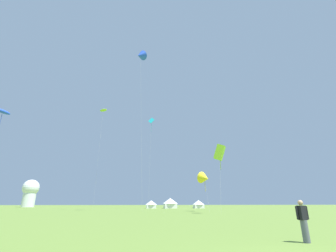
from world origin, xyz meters
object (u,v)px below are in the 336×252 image
object	(u,v)px
kite_blue_parafoil	(3,112)
observatory_dome	(30,192)
festival_tent_right	(151,204)
festival_tent_center	(170,203)
kite_blue_delta	(141,56)
kite_lime_box	(220,152)
person_spectator	(303,221)
festival_tent_left	(198,204)
kite_cyan_diamond	(151,122)
kite_lime_parafoil	(103,111)
kite_yellow_delta	(205,178)

from	to	relation	value
kite_blue_parafoil	observatory_dome	bearing A→B (deg)	106.63
festival_tent_right	festival_tent_center	world-z (taller)	festival_tent_center
kite_blue_delta	kite_lime_box	xyz separation A→B (m)	(13.98, -12.10, -26.44)
observatory_dome	person_spectator	bearing A→B (deg)	-62.17
kite_blue_delta	observatory_dome	xyz separation A→B (m)	(-42.47, 55.71, -30.13)
festival_tent_left	observatory_dome	bearing A→B (deg)	155.18
kite_blue_delta	festival_tent_left	size ratio (longest dim) A/B	9.98
kite_cyan_diamond	kite_lime_parafoil	bearing A→B (deg)	-165.06
kite_lime_box	festival_tent_right	size ratio (longest dim) A/B	3.06
kite_lime_box	observatory_dome	xyz separation A→B (m)	(-56.45, 67.81, -3.69)
kite_lime_box	observatory_dome	bearing A→B (deg)	129.78
kite_yellow_delta	festival_tent_left	size ratio (longest dim) A/B	2.08
kite_cyan_diamond	observatory_dome	world-z (taller)	kite_cyan_diamond
person_spectator	festival_tent_left	bearing A→B (deg)	78.90
festival_tent_left	observatory_dome	distance (m)	69.34
kite_cyan_diamond	kite_lime_box	xyz separation A→B (m)	(10.08, -26.33, -14.09)
kite_lime_box	observatory_dome	size ratio (longest dim) A/B	1.03
kite_yellow_delta	person_spectator	world-z (taller)	kite_yellow_delta
kite_blue_parafoil	kite_yellow_delta	bearing A→B (deg)	8.53
kite_lime_parafoil	kite_blue_parafoil	xyz separation A→B (m)	(-14.19, -18.36, -8.48)
festival_tent_center	observatory_dome	xyz separation A→B (m)	(-53.68, 29.04, 4.31)
kite_blue_delta	kite_yellow_delta	world-z (taller)	kite_blue_delta
kite_cyan_diamond	person_spectator	bearing A→B (deg)	-86.17
kite_yellow_delta	kite_blue_parafoil	bearing A→B (deg)	-171.47
kite_blue_delta	person_spectator	distance (m)	53.04
festival_tent_right	festival_tent_center	bearing A→B (deg)	0.00
festival_tent_right	observatory_dome	bearing A→B (deg)	148.65
kite_cyan_diamond	festival_tent_right	xyz separation A→B (m)	(1.30, 12.44, -22.49)
festival_tent_right	kite_lime_box	bearing A→B (deg)	-77.24
person_spectator	festival_tent_right	distance (m)	65.59
kite_lime_parafoil	kite_lime_box	world-z (taller)	kite_lime_parafoil
kite_yellow_delta	kite_lime_box	world-z (taller)	kite_lime_box
kite_yellow_delta	kite_lime_box	xyz separation A→B (m)	(-0.21, -10.09, 3.26)
kite_blue_parafoil	kite_lime_box	distance (m)	38.45
kite_lime_box	kite_lime_parafoil	bearing A→B (deg)	135.66
person_spectator	festival_tent_center	xyz separation A→B (m)	(3.74, 65.55, 0.86)
kite_cyan_diamond	kite_blue_delta	bearing A→B (deg)	-105.34
kite_cyan_diamond	festival_tent_right	size ratio (longest dim) A/B	7.02
kite_lime_parafoil	observatory_dome	bearing A→B (deg)	126.34
kite_lime_parafoil	kite_blue_delta	bearing A→B (deg)	-48.82
festival_tent_right	kite_cyan_diamond	bearing A→B (deg)	-95.96
kite_blue_delta	kite_yellow_delta	xyz separation A→B (m)	(14.19, -2.01, -29.70)
kite_blue_parafoil	person_spectator	xyz separation A→B (m)	(31.00, -31.21, -15.98)
kite_lime_parafoil	festival_tent_left	xyz separation A→B (m)	(29.67, 15.98, -23.96)
kite_lime_parafoil	festival_tent_center	size ratio (longest dim) A/B	5.45
kite_lime_box	festival_tent_right	bearing A→B (deg)	102.76
kite_cyan_diamond	kite_lime_box	size ratio (longest dim) A/B	2.29
kite_yellow_delta	person_spectator	distance (m)	37.90
kite_blue_delta	kite_cyan_diamond	distance (m)	19.24
kite_blue_parafoil	kite_cyan_diamond	distance (m)	35.79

